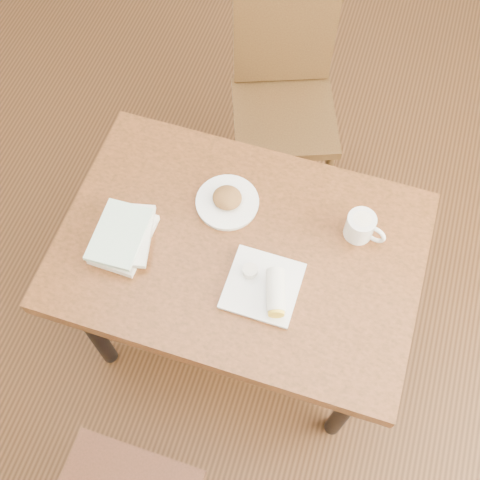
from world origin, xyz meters
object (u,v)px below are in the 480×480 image
(plate_scone, at_px, (227,201))
(book_stack, at_px, (124,236))
(table, at_px, (240,259))
(coffee_mug, at_px, (361,226))
(plate_burrito, at_px, (266,288))
(chair_far, at_px, (284,89))

(plate_scone, distance_m, book_stack, 0.35)
(table, height_order, coffee_mug, coffee_mug)
(plate_scone, xyz_separation_m, coffee_mug, (0.44, 0.02, 0.03))
(coffee_mug, height_order, plate_burrito, coffee_mug)
(plate_scone, distance_m, plate_burrito, 0.33)
(table, xyz_separation_m, plate_scone, (-0.09, 0.14, 0.11))
(table, bearing_deg, chair_far, 95.39)
(chair_far, xyz_separation_m, plate_burrito, (0.20, -0.96, 0.22))
(table, height_order, book_stack, book_stack)
(book_stack, bearing_deg, chair_far, 73.42)
(plate_scone, height_order, book_stack, plate_scone)
(table, distance_m, plate_scone, 0.20)
(plate_scone, relative_size, book_stack, 0.84)
(coffee_mug, bearing_deg, plate_scone, -177.01)
(coffee_mug, relative_size, book_stack, 0.54)
(table, height_order, chair_far, chair_far)
(plate_scone, bearing_deg, book_stack, -139.59)
(table, relative_size, plate_scone, 5.52)
(chair_far, bearing_deg, plate_burrito, -78.17)
(coffee_mug, distance_m, book_stack, 0.75)
(plate_scone, relative_size, coffee_mug, 1.55)
(chair_far, relative_size, plate_scone, 4.58)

